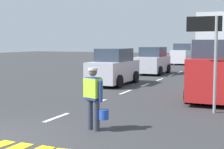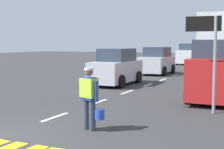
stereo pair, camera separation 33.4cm
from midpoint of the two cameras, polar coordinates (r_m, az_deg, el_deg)
ground_plane at (r=28.06m, az=12.35°, el=0.41°), size 96.00×96.00×0.00m
lane_center_line at (r=32.16m, az=13.95°, el=1.00°), size 0.14×46.40×0.01m
road_worker at (r=9.22m, az=-2.62°, el=-3.50°), size 0.76×0.42×1.67m
lane_direction_sign at (r=11.86m, az=16.30°, el=5.41°), size 1.16×0.11×3.20m
delivery_truck at (r=14.90m, az=18.15°, el=2.24°), size 2.16×4.60×3.54m
car_outgoing_far at (r=31.08m, az=17.05°, el=2.70°), size 1.93×4.06×2.25m
car_oncoming_lead at (r=19.19m, az=1.22°, el=1.10°), size 1.90×4.06×2.00m
car_oncoming_second at (r=25.78m, az=7.78°, el=2.12°), size 2.01×3.82×2.00m
car_oncoming_third at (r=37.82m, az=12.64°, el=3.21°), size 1.88×4.32×2.22m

